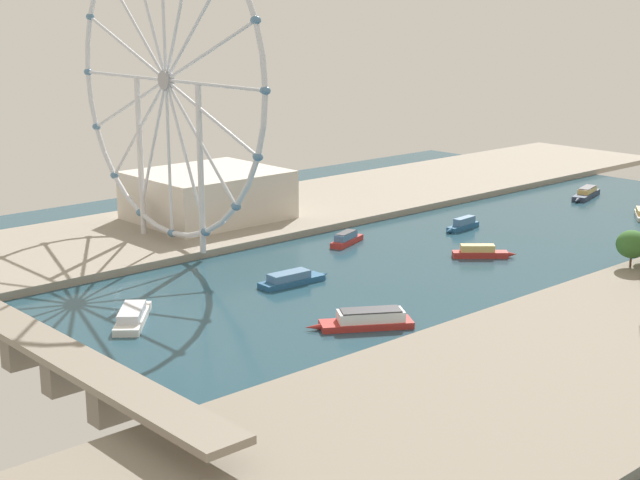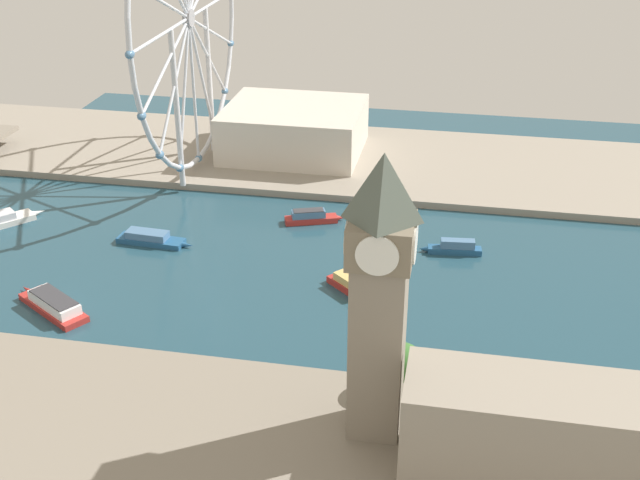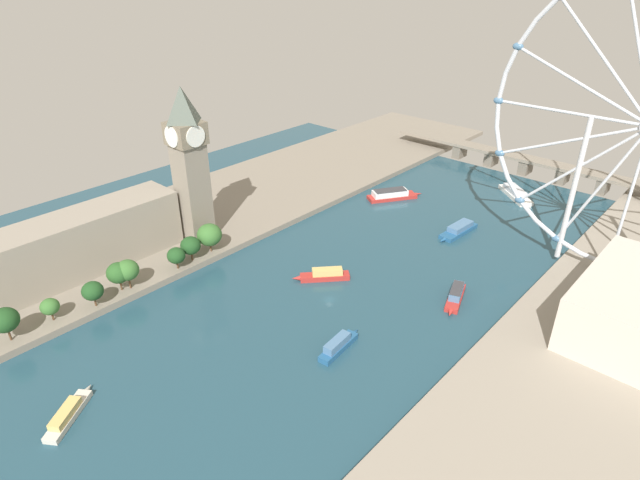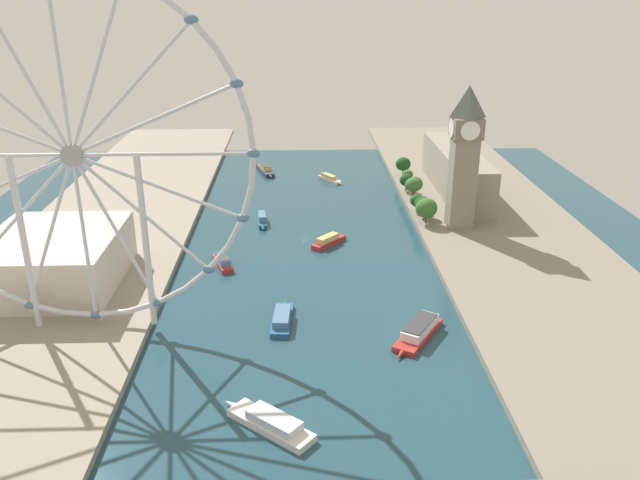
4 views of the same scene
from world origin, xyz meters
The scene contains 12 objects.
ground_plane centered at (0.00, 0.00, 0.00)m, with size 381.81×381.81×0.00m, color #234756.
riverbank_right centered at (105.91, 0.00, 1.50)m, with size 90.00×520.00×3.00m, color gray.
clock_tower centered at (-82.92, -5.74, 41.94)m, with size 15.89×15.89×74.81m.
parliament_block centered at (-95.16, -66.69, 16.31)m, with size 22.00×105.91×26.62m, color gray.
tree_row_embankment centered at (-66.37, -48.63, 11.19)m, with size 12.33×101.35×14.19m.
ferris_wheel centered at (81.01, 95.72, 68.89)m, with size 129.89×3.20×130.71m.
riverside_hall centered at (108.62, 57.54, 13.94)m, with size 54.35×63.03×21.89m, color beige.
tour_boat_0 centered at (10.06, 91.43, 1.96)m, with size 8.97×30.27×4.75m.
tour_boat_1 centered at (23.48, -21.60, 2.22)m, with size 6.33×23.13×5.40m.
tour_boat_5 centered at (39.44, 35.40, 2.23)m, with size 11.97×24.21×5.42m.
tour_boat_6 centered at (-12.41, 10.67, 2.12)m, with size 20.09×21.68×5.19m.
tour_boat_7 centered at (-41.87, 104.36, 2.48)m, with size 23.06×31.73×5.80m.
Camera 2 is at (-247.80, -23.13, 140.16)m, focal length 45.79 mm.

